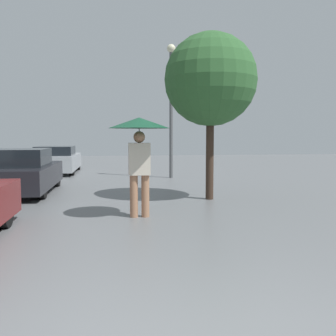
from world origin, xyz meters
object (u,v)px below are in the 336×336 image
at_px(parked_car_middle, 20,172).
at_px(parked_car_farthest, 56,160).
at_px(tree, 210,80).
at_px(street_lamp, 171,98).
at_px(pedestrian, 139,136).

bearing_deg(parked_car_middle, parked_car_farthest, 89.00).
xyz_separation_m(parked_car_farthest, tree, (5.06, -7.98, 2.50)).
distance_m(parked_car_middle, parked_car_farthest, 6.12).
xyz_separation_m(parked_car_middle, street_lamp, (4.95, 3.36, 2.56)).
height_order(pedestrian, tree, tree).
distance_m(pedestrian, parked_car_middle, 5.07).
relative_size(parked_car_farthest, street_lamp, 0.83).
distance_m(tree, street_lamp, 5.23).
bearing_deg(parked_car_farthest, pedestrian, -72.57).
xyz_separation_m(parked_car_middle, parked_car_farthest, (0.11, 6.12, -0.02)).
bearing_deg(parked_car_middle, street_lamp, 34.20).
bearing_deg(pedestrian, tree, 44.47).
height_order(parked_car_middle, parked_car_farthest, parked_car_middle).
bearing_deg(parked_car_farthest, parked_car_middle, -91.00).
relative_size(pedestrian, street_lamp, 0.39).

